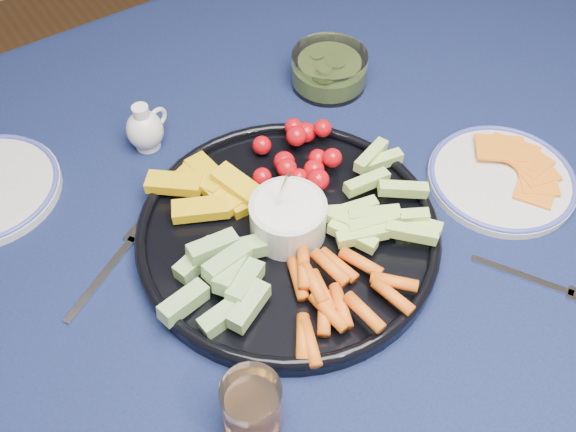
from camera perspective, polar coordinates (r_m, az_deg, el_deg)
dining_table at (r=0.99m, az=-0.47°, el=-0.60°), size 1.67×1.07×0.75m
crudite_platter at (r=0.84m, az=-0.09°, el=-1.26°), size 0.40×0.40×0.13m
creamer_pitcher at (r=0.98m, az=-12.57°, el=7.55°), size 0.07×0.06×0.08m
pickle_bowl at (r=1.08m, az=3.67°, el=12.76°), size 0.12×0.12×0.06m
cheese_plate at (r=0.97m, az=18.52°, el=3.32°), size 0.21×0.21×0.02m
juice_tumbler at (r=0.71m, az=-3.20°, el=-16.65°), size 0.07×0.07×0.08m
fork_left at (r=0.87m, az=-15.14°, el=-3.94°), size 0.16×0.10×0.00m
fork_right at (r=0.88m, az=21.66°, el=-5.57°), size 0.09×0.14×0.00m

